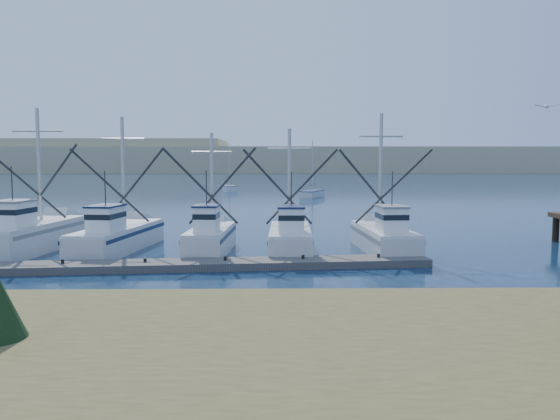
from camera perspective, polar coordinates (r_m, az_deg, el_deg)
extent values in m
plane|color=#0C1B35|center=(21.66, 0.37, -9.47)|extent=(500.00, 500.00, 0.00)
cube|color=#55514C|center=(28.31, -13.90, -5.68)|extent=(29.18, 4.49, 0.39)
cube|color=tan|center=(230.93, -0.81, 5.27)|extent=(360.00, 60.00, 10.00)
cube|color=silver|center=(35.97, -24.51, -2.65)|extent=(3.93, 8.88, 1.64)
cube|color=white|center=(33.81, -26.10, -0.53)|extent=(1.89, 2.29, 1.50)
cylinder|color=#B7B2A8|center=(37.00, -23.87, 4.30)|extent=(0.22, 0.22, 7.00)
cube|color=silver|center=(34.46, -16.55, -2.96)|extent=(3.81, 9.26, 1.36)
cube|color=white|center=(32.09, -17.72, -1.02)|extent=(1.75, 2.39, 1.50)
cylinder|color=#B7B2A8|center=(35.61, -16.06, 3.89)|extent=(0.22, 0.22, 6.77)
cube|color=silver|center=(32.30, -7.27, -3.29)|extent=(2.52, 6.90, 1.40)
cube|color=white|center=(30.40, -7.66, -1.07)|extent=(1.33, 1.72, 1.50)
cylinder|color=#B7B2A8|center=(33.11, -7.12, 3.08)|extent=(0.22, 0.22, 5.67)
cube|color=silver|center=(32.43, 1.05, -3.28)|extent=(2.61, 7.47, 1.33)
cube|color=white|center=(30.37, 1.18, -1.18)|extent=(1.44, 1.85, 1.50)
cylinder|color=#B7B2A8|center=(33.35, 0.99, 3.32)|extent=(0.22, 0.22, 6.04)
cube|color=silver|center=(33.30, 10.79, -3.14)|extent=(2.86, 7.94, 1.33)
cube|color=white|center=(31.18, 11.58, -1.10)|extent=(1.51, 1.98, 1.50)
cylinder|color=#B7B2A8|center=(34.26, 10.46, 4.08)|extent=(0.22, 0.22, 6.97)
cube|color=silver|center=(78.38, 3.41, 1.66)|extent=(4.00, 6.04, 0.90)
cylinder|color=#B7B2A8|center=(78.52, 3.41, 4.62)|extent=(0.12, 0.12, 7.20)
cube|color=silver|center=(92.61, -5.32, 2.22)|extent=(2.79, 5.06, 0.90)
cylinder|color=#B7B2A8|center=(92.77, -5.32, 4.73)|extent=(0.12, 0.12, 7.20)
sphere|color=white|center=(31.09, 26.10, 9.71)|extent=(0.23, 0.23, 0.23)
cube|color=white|center=(30.94, 25.53, 9.80)|extent=(0.57, 0.14, 0.15)
cube|color=white|center=(31.25, 26.67, 9.70)|extent=(0.57, 0.14, 0.15)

